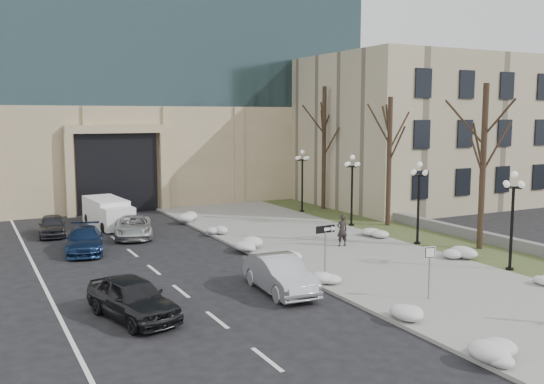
{
  "coord_description": "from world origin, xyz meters",
  "views": [
    {
      "loc": [
        -14.34,
        -13.58,
        7.3
      ],
      "look_at": [
        -0.62,
        13.11,
        3.5
      ],
      "focal_mm": 40.0,
      "sensor_mm": 36.0,
      "label": 1
    }
  ],
  "objects_px": {
    "car_e": "(52,225)",
    "lamppost_d": "(302,172)",
    "lamppost_c": "(352,181)",
    "car_b": "(280,274)",
    "lamppost_b": "(419,192)",
    "keep_sign": "(430,261)",
    "car_a": "(133,298)",
    "one_way_sign": "(329,236)",
    "box_truck": "(108,213)",
    "car_c": "(85,240)",
    "pedestrian": "(342,230)",
    "lamppost_a": "(513,207)",
    "car_d": "(133,227)"
  },
  "relations": [
    {
      "from": "keep_sign",
      "to": "car_a",
      "type": "bearing_deg",
      "value": 176.83
    },
    {
      "from": "car_c",
      "to": "lamppost_c",
      "type": "relative_size",
      "value": 0.96
    },
    {
      "from": "pedestrian",
      "to": "lamppost_b",
      "type": "xyz_separation_m",
      "value": [
        4.15,
        -1.41,
        2.07
      ]
    },
    {
      "from": "lamppost_b",
      "to": "box_truck",
      "type": "bearing_deg",
      "value": 135.19
    },
    {
      "from": "car_a",
      "to": "car_e",
      "type": "height_order",
      "value": "car_a"
    },
    {
      "from": "car_c",
      "to": "lamppost_a",
      "type": "distance_m",
      "value": 21.75
    },
    {
      "from": "keep_sign",
      "to": "car_b",
      "type": "bearing_deg",
      "value": 153.78
    },
    {
      "from": "car_c",
      "to": "keep_sign",
      "type": "relative_size",
      "value": 2.05
    },
    {
      "from": "pedestrian",
      "to": "box_truck",
      "type": "distance_m",
      "value": 16.2
    },
    {
      "from": "car_c",
      "to": "car_d",
      "type": "xyz_separation_m",
      "value": [
        3.35,
        2.8,
        -0.02
      ]
    },
    {
      "from": "car_b",
      "to": "car_d",
      "type": "bearing_deg",
      "value": 103.4
    },
    {
      "from": "one_way_sign",
      "to": "lamppost_c",
      "type": "height_order",
      "value": "lamppost_c"
    },
    {
      "from": "one_way_sign",
      "to": "keep_sign",
      "type": "height_order",
      "value": "one_way_sign"
    },
    {
      "from": "car_e",
      "to": "lamppost_d",
      "type": "relative_size",
      "value": 0.8
    },
    {
      "from": "box_truck",
      "to": "lamppost_b",
      "type": "distance_m",
      "value": 20.14
    },
    {
      "from": "lamppost_d",
      "to": "car_c",
      "type": "bearing_deg",
      "value": -160.07
    },
    {
      "from": "car_c",
      "to": "car_e",
      "type": "relative_size",
      "value": 1.21
    },
    {
      "from": "car_a",
      "to": "box_truck",
      "type": "bearing_deg",
      "value": 66.09
    },
    {
      "from": "lamppost_c",
      "to": "car_b",
      "type": "bearing_deg",
      "value": -135.49
    },
    {
      "from": "box_truck",
      "to": "lamppost_c",
      "type": "relative_size",
      "value": 1.22
    },
    {
      "from": "car_d",
      "to": "car_e",
      "type": "bearing_deg",
      "value": 161.27
    },
    {
      "from": "box_truck",
      "to": "one_way_sign",
      "type": "relative_size",
      "value": 2.19
    },
    {
      "from": "keep_sign",
      "to": "lamppost_b",
      "type": "xyz_separation_m",
      "value": [
        6.59,
        8.35,
        1.43
      ]
    },
    {
      "from": "car_a",
      "to": "one_way_sign",
      "type": "bearing_deg",
      "value": -11.55
    },
    {
      "from": "car_a",
      "to": "car_e",
      "type": "relative_size",
      "value": 1.2
    },
    {
      "from": "car_c",
      "to": "car_d",
      "type": "bearing_deg",
      "value": 50.96
    },
    {
      "from": "car_d",
      "to": "lamppost_d",
      "type": "bearing_deg",
      "value": 27.72
    },
    {
      "from": "car_c",
      "to": "box_truck",
      "type": "bearing_deg",
      "value": 79.85
    },
    {
      "from": "lamppost_b",
      "to": "keep_sign",
      "type": "bearing_deg",
      "value": -128.3
    },
    {
      "from": "car_b",
      "to": "keep_sign",
      "type": "bearing_deg",
      "value": -36.91
    },
    {
      "from": "car_d",
      "to": "keep_sign",
      "type": "distance_m",
      "value": 19.35
    },
    {
      "from": "car_c",
      "to": "car_d",
      "type": "height_order",
      "value": "car_c"
    },
    {
      "from": "car_a",
      "to": "keep_sign",
      "type": "relative_size",
      "value": 2.03
    },
    {
      "from": "lamppost_c",
      "to": "car_e",
      "type": "bearing_deg",
      "value": 161.9
    },
    {
      "from": "car_a",
      "to": "lamppost_d",
      "type": "distance_m",
      "value": 25.16
    },
    {
      "from": "car_b",
      "to": "lamppost_a",
      "type": "relative_size",
      "value": 0.97
    },
    {
      "from": "car_a",
      "to": "lamppost_b",
      "type": "height_order",
      "value": "lamppost_b"
    },
    {
      "from": "pedestrian",
      "to": "one_way_sign",
      "type": "xyz_separation_m",
      "value": [
        -4.72,
        -5.99,
        1.18
      ]
    },
    {
      "from": "pedestrian",
      "to": "lamppost_d",
      "type": "distance_m",
      "value": 12.48
    },
    {
      "from": "lamppost_c",
      "to": "pedestrian",
      "type": "bearing_deg",
      "value": -129.19
    },
    {
      "from": "one_way_sign",
      "to": "car_b",
      "type": "bearing_deg",
      "value": 174.42
    },
    {
      "from": "car_c",
      "to": "car_e",
      "type": "bearing_deg",
      "value": 110.54
    },
    {
      "from": "one_way_sign",
      "to": "keep_sign",
      "type": "bearing_deg",
      "value": -61.84
    },
    {
      "from": "car_a",
      "to": "lamppost_a",
      "type": "relative_size",
      "value": 0.95
    },
    {
      "from": "car_e",
      "to": "one_way_sign",
      "type": "xyz_separation_m",
      "value": [
        9.08,
        -16.95,
        1.55
      ]
    },
    {
      "from": "keep_sign",
      "to": "lamppost_b",
      "type": "distance_m",
      "value": 10.73
    },
    {
      "from": "one_way_sign",
      "to": "lamppost_d",
      "type": "xyz_separation_m",
      "value": [
        8.87,
        17.58,
        0.88
      ]
    },
    {
      "from": "car_e",
      "to": "lamppost_c",
      "type": "relative_size",
      "value": 0.8
    },
    {
      "from": "car_e",
      "to": "lamppost_d",
      "type": "xyz_separation_m",
      "value": [
        17.95,
        0.63,
        2.43
      ]
    },
    {
      "from": "pedestrian",
      "to": "lamppost_a",
      "type": "bearing_deg",
      "value": 121.96
    }
  ]
}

